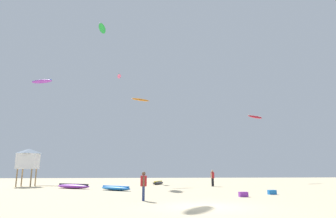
# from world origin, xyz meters

# --- Properties ---
(ground_plane) EXTENTS (120.00, 120.00, 0.00)m
(ground_plane) POSITION_xyz_m (0.00, 0.00, 0.00)
(ground_plane) COLOR beige
(person_foreground) EXTENTS (0.37, 0.54, 1.63)m
(person_foreground) POSITION_xyz_m (-2.83, 3.23, 0.95)
(person_foreground) COLOR navy
(person_foreground) RESTS_ON ground
(person_midground) EXTENTS (0.46, 0.45, 1.79)m
(person_midground) POSITION_xyz_m (5.24, 18.34, 1.04)
(person_midground) COLOR black
(person_midground) RESTS_ON ground
(kite_grounded_near) EXTENTS (3.96, 3.13, 0.47)m
(kite_grounded_near) POSITION_xyz_m (-9.29, 15.79, 0.23)
(kite_grounded_near) COLOR purple
(kite_grounded_near) RESTS_ON ground
(kite_grounded_mid) EXTENTS (3.22, 3.03, 0.44)m
(kite_grounded_mid) POSITION_xyz_m (-5.02, 12.47, 0.20)
(kite_grounded_mid) COLOR blue
(kite_grounded_mid) RESTS_ON ground
(kite_grounded_far) EXTENTS (2.18, 3.64, 0.44)m
(kite_grounded_far) POSITION_xyz_m (-0.44, 23.92, 0.20)
(kite_grounded_far) COLOR #2D2D33
(kite_grounded_far) RESTS_ON ground
(lifeguard_tower) EXTENTS (2.30, 2.30, 4.15)m
(lifeguard_tower) POSITION_xyz_m (-15.39, 20.52, 3.05)
(lifeguard_tower) COLOR #8C704C
(lifeguard_tower) RESTS_ON ground
(cooler_box) EXTENTS (0.56, 0.36, 0.32)m
(cooler_box) POSITION_xyz_m (6.60, 6.83, 0.16)
(cooler_box) COLOR blue
(cooler_box) RESTS_ON ground
(gear_bag) EXTENTS (0.56, 0.36, 0.32)m
(gear_bag) POSITION_xyz_m (3.81, 5.15, 0.16)
(gear_bag) COLOR purple
(gear_bag) RESTS_ON ground
(kite_aloft_0) EXTENTS (0.71, 2.31, 0.45)m
(kite_aloft_0) POSITION_xyz_m (-6.61, 35.69, 18.19)
(kite_aloft_0) COLOR #E5598C
(kite_aloft_1) EXTENTS (3.49, 2.47, 0.80)m
(kite_aloft_1) POSITION_xyz_m (16.49, 31.91, 10.61)
(kite_aloft_1) COLOR red
(kite_aloft_2) EXTENTS (2.66, 1.75, 0.57)m
(kite_aloft_2) POSITION_xyz_m (-2.88, 24.28, 11.16)
(kite_aloft_2) COLOR orange
(kite_aloft_3) EXTENTS (1.18, 3.65, 0.50)m
(kite_aloft_3) POSITION_xyz_m (-9.37, 30.88, 24.77)
(kite_aloft_3) COLOR green
(kite_aloft_4) EXTENTS (4.21, 2.67, 0.55)m
(kite_aloft_4) POSITION_xyz_m (-19.50, 35.00, 16.58)
(kite_aloft_4) COLOR purple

